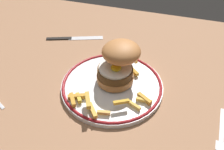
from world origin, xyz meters
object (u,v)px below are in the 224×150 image
Objects in this scene: burger at (118,62)px; knife at (70,38)px; dinner_plate at (112,86)px; fork at (222,134)px.

knife is (-20.05, 15.49, -6.73)cm from burger.
dinner_plate is 1.81× the size of fork.
knife is at bearing 142.32° from burger.
burger is at bearing 159.37° from fork.
dinner_plate is at bearing -109.11° from burger.
burger is 28.88cm from fork.
burger is at bearing 70.89° from dinner_plate.
knife reaches higher than fork.
dinner_plate is 1.49× the size of knife.
fork is at bearing -28.72° from knife.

